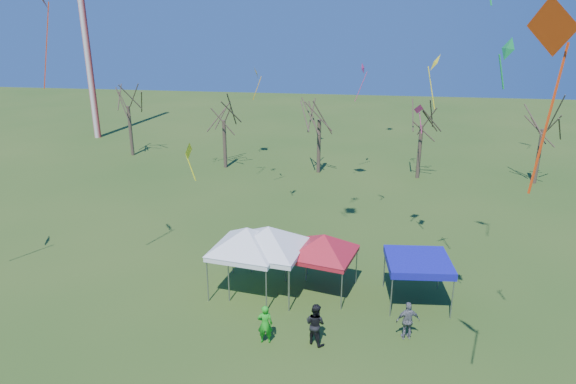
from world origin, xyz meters
name	(u,v)px	position (x,y,z in m)	size (l,w,h in m)	color
ground	(320,342)	(0.00, 0.00, 0.00)	(140.00, 140.00, 0.00)	#2B4D18
radio_mast	(83,19)	(-28.00, 34.00, 12.50)	(0.70, 0.70, 25.00)	silver
tree_0	(126,88)	(-20.85, 27.38, 6.49)	(3.83, 3.83, 8.44)	#3D2D21
tree_1	(223,103)	(-10.77, 24.65, 5.79)	(3.42, 3.42, 7.54)	#3D2D21
tree_2	(320,100)	(-2.37, 24.38, 6.29)	(3.71, 3.71, 8.18)	#3D2D21
tree_3	(423,106)	(6.03, 24.04, 6.08)	(3.59, 3.59, 7.91)	#3D2D21
tree_4	(546,109)	(15.36, 24.00, 6.06)	(3.58, 3.58, 7.89)	#3D2D21
tent_white_west	(247,232)	(-3.91, 3.71, 3.19)	(4.44, 4.44, 3.96)	gray
tent_white_mid	(268,231)	(-2.90, 3.89, 3.24)	(4.50, 4.50, 4.02)	gray
tent_red	(324,238)	(-0.24, 4.27, 2.86)	(3.92, 3.92, 3.55)	gray
tent_blue	(418,262)	(4.23, 3.90, 2.10)	(3.16, 3.16, 2.29)	gray
person_green	(265,324)	(-2.28, -0.32, 0.87)	(0.63, 0.42, 1.74)	green
person_grey	(408,321)	(3.64, 0.84, 0.86)	(1.01, 0.42, 1.73)	slate
person_dark	(315,324)	(-0.20, -0.07, 0.92)	(0.90, 0.70, 1.84)	black
kite_5	(554,28)	(5.41, -5.84, 12.81)	(1.13, 1.37, 4.44)	#F63F0C
kite_13	(256,73)	(-6.22, 17.43, 9.15)	(0.70, 0.95, 2.29)	orange
kite_22	(363,69)	(1.10, 23.68, 8.89)	(0.92, 1.03, 3.04)	#CE2D68
kite_1	(188,152)	(-6.75, 4.13, 6.95)	(0.45, 0.85, 1.95)	#FBFC1A
kite_25	(507,50)	(5.74, -0.79, 12.03)	(0.44, 0.77, 1.66)	green
kite_19	(419,109)	(5.47, 21.98, 6.12)	(0.95, 0.80, 2.31)	#D83076
kite_17	(435,64)	(4.56, 7.33, 10.86)	(0.55, 0.91, 2.69)	yellow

